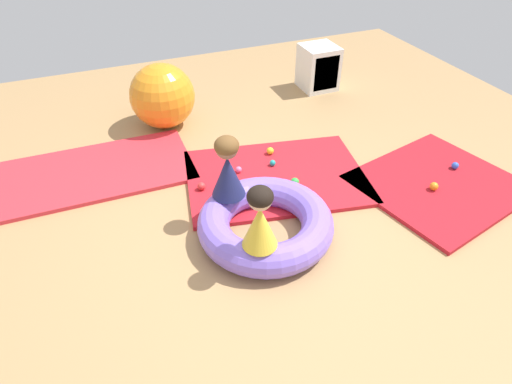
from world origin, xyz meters
TOP-DOWN VIEW (x-y plane):
  - ground_plane at (0.00, 0.00)m, footprint 8.00×8.00m
  - gym_mat_near_right at (-1.18, 1.30)m, footprint 1.82×1.02m
  - gym_mat_far_left at (0.40, 0.54)m, footprint 1.89×1.51m
  - gym_mat_far_right at (1.77, -0.15)m, footprint 1.64×1.53m
  - inflatable_cushion at (-0.01, -0.15)m, footprint 1.11×1.11m
  - child_in_navy at (-0.21, 0.17)m, footprint 0.32×0.32m
  - child_in_yellow at (-0.20, -0.47)m, footprint 0.32×0.32m
  - play_ball_pink at (0.08, 0.73)m, footprint 0.06×0.06m
  - play_ball_orange at (1.64, -0.22)m, footprint 0.08×0.08m
  - play_ball_green at (0.49, 0.33)m, footprint 0.08×0.08m
  - play_ball_teal at (0.43, 0.71)m, footprint 0.06×0.06m
  - play_ball_red at (-0.33, 0.60)m, footprint 0.07×0.07m
  - play_ball_yellow at (0.50, 0.91)m, footprint 0.07×0.07m
  - play_ball_blue at (2.07, -0.02)m, footprint 0.07×0.07m
  - exercise_ball_large at (-0.34, 2.00)m, footprint 0.72×0.72m
  - storage_cube at (1.76, 2.21)m, footprint 0.44×0.44m

SIDE VIEW (x-z plane):
  - ground_plane at x=0.00m, z-range 0.00..0.00m
  - gym_mat_near_right at x=-1.18m, z-range 0.00..0.04m
  - gym_mat_far_left at x=0.40m, z-range 0.00..0.04m
  - gym_mat_far_right at x=1.77m, z-range 0.00..0.04m
  - play_ball_teal at x=0.43m, z-range 0.04..0.10m
  - play_ball_pink at x=0.08m, z-range 0.04..0.10m
  - play_ball_blue at x=2.07m, z-range 0.04..0.11m
  - play_ball_yellow at x=0.50m, z-range 0.04..0.11m
  - play_ball_red at x=-0.33m, z-range 0.04..0.11m
  - play_ball_orange at x=1.64m, z-range 0.04..0.12m
  - play_ball_green at x=0.49m, z-range 0.04..0.12m
  - inflatable_cushion at x=-0.01m, z-range 0.00..0.26m
  - storage_cube at x=1.76m, z-range 0.00..0.56m
  - exercise_ball_large at x=-0.34m, z-range 0.00..0.72m
  - child_in_yellow at x=-0.20m, z-range 0.25..0.76m
  - child_in_navy at x=-0.21m, z-range 0.25..0.80m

